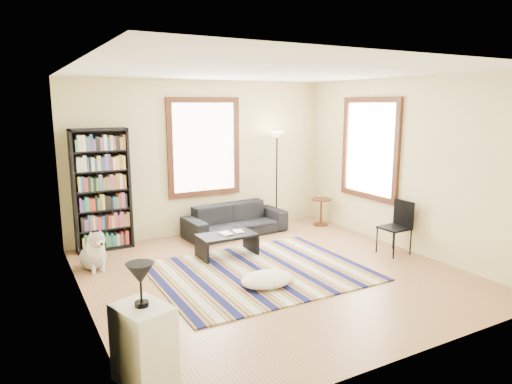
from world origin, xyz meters
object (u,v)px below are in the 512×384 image
white_cabinet (144,344)px  dog (92,249)px  bookshelf (102,190)px  coffee_table (227,245)px  sofa (235,220)px  folding_chair (394,228)px  side_table (321,212)px  floor_lamp (277,180)px  floor_cushion (267,279)px

white_cabinet → dog: bearing=70.7°
bookshelf → coffee_table: 2.25m
sofa → coffee_table: bearing=-126.6°
folding_chair → side_table: bearing=86.7°
side_table → floor_lamp: bearing=157.9°
bookshelf → floor_lamp: 3.24m
floor_cushion → side_table: side_table is taller
floor_cushion → white_cabinet: (-2.00, -1.32, 0.26)m
bookshelf → folding_chair: 4.78m
floor_lamp → dog: size_ratio=3.13×
bookshelf → white_cabinet: size_ratio=2.86×
floor_lamp → dog: (-3.58, -0.72, -0.63)m
bookshelf → floor_lamp: bearing=-3.0°
sofa → floor_cushion: 2.51m
side_table → white_cabinet: bearing=-142.2°
white_cabinet → side_table: bearing=20.1°
floor_cushion → sofa: bearing=73.3°
folding_chair → white_cabinet: 4.69m
floor_cushion → dog: 2.62m
bookshelf → coffee_table: size_ratio=2.22×
sofa → coffee_table: sofa is taller
sofa → white_cabinet: (-2.72, -3.72, 0.07)m
floor_lamp → folding_chair: size_ratio=2.16×
bookshelf → side_table: (4.07, -0.51, -0.73)m
folding_chair → dog: folding_chair is taller
coffee_table → floor_lamp: bearing=35.4°
dog → floor_cushion: bearing=-54.8°
folding_chair → bookshelf: bearing=146.2°
side_table → white_cabinet: 5.69m
bookshelf → floor_lamp: size_ratio=1.08×
side_table → dog: 4.43m
white_cabinet → folding_chair: bearing=0.8°
sofa → white_cabinet: size_ratio=2.71×
side_table → white_cabinet: size_ratio=0.77×
side_table → dog: (-4.41, -0.39, 0.03)m
bookshelf → side_table: size_ratio=3.70×
floor_lamp → white_cabinet: 5.33m
coffee_table → folding_chair: (2.40, -1.19, 0.25)m
sofa → white_cabinet: white_cabinet is taller
floor_lamp → side_table: floor_lamp is taller
white_cabinet → dog: 3.10m
side_table → folding_chair: folding_chair is taller
bookshelf → coffee_table: bookshelf is taller
floor_cushion → white_cabinet: white_cabinet is taller
floor_lamp → folding_chair: bearing=-71.5°
dog → bookshelf: bearing=57.4°
bookshelf → sofa: bearing=-6.7°
sofa → floor_cushion: sofa is taller
coffee_table → side_table: size_ratio=1.67×
bookshelf → folding_chair: (4.02, -2.51, -0.57)m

